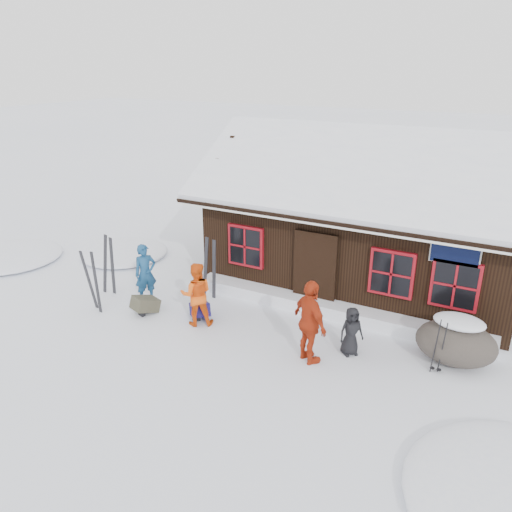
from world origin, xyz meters
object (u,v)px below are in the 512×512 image
Objects in this scene: skier_orange_right at (310,322)px; skier_crouched at (351,331)px; backpack_blue at (200,312)px; skier_teal at (146,273)px; ski_pair_left at (109,266)px; boulder at (456,342)px; backpack_olive at (146,307)px; ski_poles at (439,348)px; skier_orange_left at (196,294)px.

skier_crouched is (0.68, 0.69, -0.38)m from skier_orange_right.
skier_orange_right is 3.19× the size of backpack_blue.
skier_teal is at bearing 136.12° from skier_crouched.
boulder is at bearing 10.32° from ski_pair_left.
skier_crouched is (5.57, 0.05, -0.24)m from skier_teal.
skier_crouched is 0.64× the size of ski_pair_left.
boulder is 8.84m from ski_pair_left.
boulder is 7.35m from backpack_olive.
boulder is at bearing -35.81° from backpack_blue.
backpack_blue is 1.44m from backpack_olive.
ski_pair_left reaches higher than ski_poles.
skier_orange_right reaches higher than skier_orange_left.
skier_teal reaches higher than skier_crouched.
skier_crouched is 6.75m from ski_pair_left.
backpack_blue is (-5.58, -0.34, -0.42)m from ski_poles.
ski_poles is 7.01m from backpack_olive.
skier_orange_right is 1.50× the size of ski_poles.
backpack_blue is at bearing -176.52° from ski_poles.
skier_crouched reaches higher than boulder.
backpack_olive is (1.57, -0.45, -0.66)m from ski_pair_left.
backpack_olive is at bearing -169.61° from boulder.
backpack_blue is at bearing -171.13° from boulder.
ski_pair_left is (-6.06, 0.54, -0.11)m from skier_orange_right.
skier_orange_right is 1.68× the size of skier_crouched.
ski_poles is at bearing 25.72° from backpack_olive.
skier_orange_left is 3.07m from ski_pair_left.
backpack_olive is at bearing 151.99° from backpack_blue.
ski_pair_left is at bearing 134.54° from backpack_blue.
ski_pair_left is (-1.17, -0.10, 0.03)m from skier_teal.
boulder reaches higher than backpack_olive.
skier_orange_left reaches higher than backpack_blue.
boulder is at bearing -117.12° from skier_orange_right.
skier_orange_right is 4.55m from backpack_olive.
ski_pair_left reaches higher than skier_orange_left.
skier_teal is at bearing -44.99° from skier_orange_left.
boulder is (7.62, 0.77, -0.31)m from skier_teal.
ski_pair_left is at bearing 30.42° from skier_orange_right.
skier_teal is 0.91× the size of ski_pair_left.
skier_orange_left is 5.51m from ski_poles.
backpack_blue is (-3.80, -0.19, -0.39)m from skier_crouched.
ski_pair_left reaches higher than skier_crouched.
ski_poles is (-0.27, -0.57, 0.09)m from boulder.
backpack_olive is (-1.48, -0.15, -0.63)m from skier_orange_left.
ski_poles is (8.53, 0.30, -0.24)m from ski_pair_left.
ski_pair_left reaches higher than backpack_blue.
skier_teal is 5.58m from skier_crouched.
ski_pair_left is 1.76m from backpack_olive.
boulder is 1.34× the size of ski_poles.
backpack_olive is at bearing -27.06° from skier_orange_left.
skier_orange_left is at bearing -69.99° from skier_teal.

